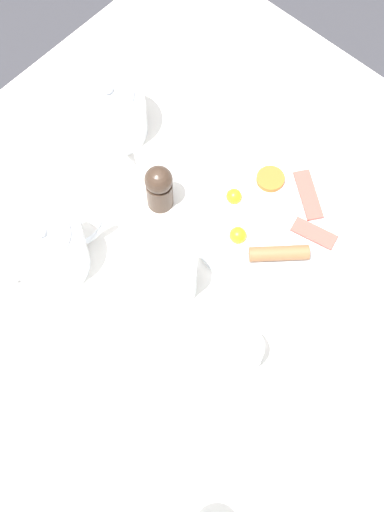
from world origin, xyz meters
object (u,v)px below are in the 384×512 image
object	(u,v)px
pepper_grinder	(159,187)
napkin_folded	(365,377)
creamer_jug	(243,351)
fork_spare	(308,98)
teapot_far	(111,112)
breakfast_plate	(271,219)
teapot_near	(49,250)
knife_by_plate	(105,452)
water_glass_short	(175,275)

from	to	relation	value
pepper_grinder	napkin_folded	size ratio (longest dim) A/B	0.82
creamer_jug	napkin_folded	xyz separation A→B (m)	(-0.17, -0.11, -0.02)
creamer_jug	fork_spare	bearing A→B (deg)	-62.93
creamer_jug	napkin_folded	distance (m)	0.20
teapot_far	pepper_grinder	world-z (taller)	teapot_far
breakfast_plate	teapot_near	world-z (taller)	teapot_near
knife_by_plate	fork_spare	world-z (taller)	same
water_glass_short	knife_by_plate	xyz separation A→B (m)	(-0.11, 0.28, -0.05)
breakfast_plate	pepper_grinder	xyz separation A→B (m)	(0.17, 0.11, 0.05)
water_glass_short	teapot_near	bearing A→B (deg)	30.40
breakfast_plate	water_glass_short	xyz separation A→B (m)	(0.04, 0.21, 0.05)
knife_by_plate	creamer_jug	bearing A→B (deg)	-102.00
knife_by_plate	fork_spare	size ratio (longest dim) A/B	1.29
water_glass_short	creamer_jug	xyz separation A→B (m)	(-0.16, 0.01, -0.03)
breakfast_plate	teapot_near	size ratio (longest dim) A/B	1.38
teapot_near	fork_spare	xyz separation A→B (m)	(-0.10, -0.58, -0.05)
creamer_jug	fork_spare	world-z (taller)	creamer_jug
napkin_folded	fork_spare	xyz separation A→B (m)	(0.42, -0.38, -0.00)
breakfast_plate	fork_spare	xyz separation A→B (m)	(0.12, -0.26, -0.01)
teapot_far	water_glass_short	size ratio (longest dim) A/B	1.79
pepper_grinder	knife_by_plate	xyz separation A→B (m)	(-0.24, 0.38, -0.05)
fork_spare	napkin_folded	bearing A→B (deg)	138.15
teapot_far	water_glass_short	world-z (taller)	teapot_far
napkin_folded	fork_spare	bearing A→B (deg)	-41.85
water_glass_short	creamer_jug	size ratio (longest dim) A/B	1.24
breakfast_plate	water_glass_short	world-z (taller)	water_glass_short
creamer_jug	napkin_folded	world-z (taller)	creamer_jug
pepper_grinder	knife_by_plate	bearing A→B (deg)	122.52
creamer_jug	knife_by_plate	bearing A→B (deg)	78.00
teapot_far	creamer_jug	world-z (taller)	teapot_far
knife_by_plate	fork_spare	xyz separation A→B (m)	(0.19, -0.75, 0.00)
creamer_jug	pepper_grinder	size ratio (longest dim) A/B	0.83
pepper_grinder	knife_by_plate	size ratio (longest dim) A/B	0.59
breakfast_plate	fork_spare	size ratio (longest dim) A/B	2.19
teapot_far	knife_by_plate	world-z (taller)	teapot_far
teapot_far	water_glass_short	distance (m)	0.35
teapot_near	pepper_grinder	size ratio (longest dim) A/B	2.09
teapot_near	napkin_folded	xyz separation A→B (m)	(-0.52, -0.20, -0.05)
teapot_far	water_glass_short	bearing A→B (deg)	6.27
teapot_near	pepper_grinder	world-z (taller)	teapot_near
napkin_folded	knife_by_plate	distance (m)	0.44
teapot_near	creamer_jug	world-z (taller)	teapot_near
creamer_jug	fork_spare	distance (m)	0.54
breakfast_plate	teapot_near	bearing A→B (deg)	54.84
breakfast_plate	knife_by_plate	bearing A→B (deg)	98.10
fork_spare	teapot_near	bearing A→B (deg)	79.77
water_glass_short	creamer_jug	bearing A→B (deg)	174.78
teapot_near	creamer_jug	size ratio (longest dim) A/B	2.51
teapot_far	creamer_jug	xyz separation A→B (m)	(-0.47, 0.17, -0.03)
teapot_far	knife_by_plate	distance (m)	0.61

